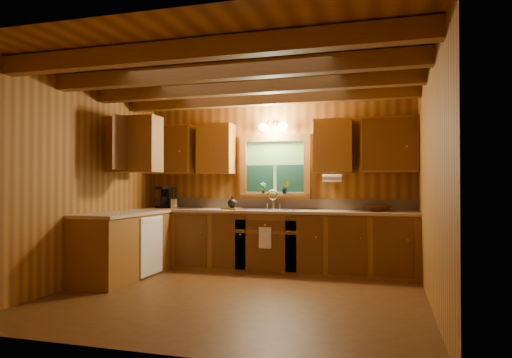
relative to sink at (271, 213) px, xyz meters
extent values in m
plane|color=#523013|center=(0.00, -1.60, -0.86)|extent=(4.20, 4.20, 0.00)
plane|color=brown|center=(0.00, -1.60, 1.74)|extent=(4.20, 4.20, 0.00)
plane|color=brown|center=(0.00, 0.30, 0.44)|extent=(4.20, 0.00, 4.20)
plane|color=brown|center=(0.00, -3.50, 0.44)|extent=(4.20, 0.00, 4.20)
plane|color=brown|center=(-2.10, -1.60, 0.44)|extent=(0.00, 3.80, 3.80)
plane|color=brown|center=(2.10, -1.60, 0.44)|extent=(0.00, 3.80, 3.80)
cube|color=brown|center=(0.00, -2.80, 1.63)|extent=(4.20, 0.14, 0.18)
cube|color=brown|center=(0.00, -2.00, 1.63)|extent=(4.20, 0.14, 0.18)
cube|color=brown|center=(0.00, -1.20, 1.63)|extent=(4.20, 0.14, 0.18)
cube|color=brown|center=(0.00, -0.40, 1.63)|extent=(4.20, 0.14, 0.18)
cube|color=brown|center=(0.00, -0.01, -0.43)|extent=(4.20, 0.62, 0.86)
cube|color=brown|center=(-1.79, -1.12, -0.43)|extent=(0.62, 1.60, 0.86)
cube|color=tan|center=(0.00, -0.01, 0.02)|extent=(4.20, 0.66, 0.04)
cube|color=tan|center=(-1.78, -1.12, 0.02)|extent=(0.64, 1.60, 0.04)
cube|color=tan|center=(0.00, 0.28, 0.12)|extent=(4.20, 0.02, 0.16)
cube|color=white|center=(-1.47, -0.92, -0.43)|extent=(0.02, 0.60, 0.80)
cube|color=brown|center=(-1.70, 0.13, 0.98)|extent=(0.78, 0.34, 0.78)
cube|color=brown|center=(-0.92, 0.13, 0.98)|extent=(0.55, 0.34, 0.78)
cube|color=brown|center=(0.92, 0.13, 0.98)|extent=(0.55, 0.34, 0.78)
cube|color=brown|center=(1.70, 0.13, 0.98)|extent=(0.78, 0.34, 0.78)
cube|color=brown|center=(-1.93, -0.92, 0.98)|extent=(0.34, 1.10, 0.78)
cube|color=brown|center=(0.00, 0.26, 1.14)|extent=(1.12, 0.08, 0.10)
cube|color=brown|center=(0.00, 0.26, 0.24)|extent=(1.12, 0.08, 0.10)
cube|color=brown|center=(-0.51, 0.26, 0.69)|extent=(0.10, 0.08, 0.80)
cube|color=brown|center=(0.51, 0.26, 0.69)|extent=(0.10, 0.08, 0.80)
cube|color=#447531|center=(0.00, 0.29, 0.69)|extent=(0.92, 0.01, 0.80)
cube|color=#12332B|center=(-0.24, 0.27, 0.52)|extent=(0.42, 0.02, 0.42)
cube|color=#12332B|center=(0.24, 0.27, 0.52)|extent=(0.42, 0.02, 0.42)
cylinder|color=black|center=(0.00, 0.27, 0.71)|extent=(0.92, 0.01, 0.01)
cube|color=brown|center=(0.00, 0.22, 0.26)|extent=(1.06, 0.14, 0.04)
cylinder|color=black|center=(0.00, 0.26, 1.37)|extent=(0.08, 0.03, 0.08)
cylinder|color=black|center=(-0.10, 0.20, 1.37)|extent=(0.09, 0.17, 0.08)
cylinder|color=black|center=(0.10, 0.20, 1.37)|extent=(0.09, 0.17, 0.08)
sphere|color=#FFE0A5|center=(-0.16, 0.14, 1.30)|extent=(0.13, 0.13, 0.13)
sphere|color=#FFE0A5|center=(0.16, 0.14, 1.30)|extent=(0.13, 0.13, 0.13)
cylinder|color=white|center=(0.92, -0.07, 0.51)|extent=(0.27, 0.11, 0.11)
cube|color=white|center=(0.00, -0.34, -0.34)|extent=(0.18, 0.01, 0.30)
cube|color=silver|center=(0.00, 0.00, 0.05)|extent=(0.82, 0.48, 0.02)
cube|color=#262628|center=(-0.19, 0.00, -0.02)|extent=(0.34, 0.40, 0.14)
cube|color=#262628|center=(0.19, 0.00, -0.02)|extent=(0.34, 0.40, 0.14)
cylinder|color=silver|center=(0.00, 0.18, 0.15)|extent=(0.04, 0.04, 0.22)
torus|color=silver|center=(0.00, 0.12, 0.26)|extent=(0.16, 0.02, 0.16)
cube|color=black|center=(-1.77, 0.05, 0.06)|extent=(0.19, 0.24, 0.03)
cube|color=black|center=(-1.77, 0.13, 0.23)|extent=(0.19, 0.09, 0.32)
cube|color=black|center=(-1.77, 0.03, 0.37)|extent=(0.19, 0.22, 0.04)
cylinder|color=black|center=(-1.77, 0.02, 0.15)|extent=(0.12, 0.12, 0.14)
cylinder|color=silver|center=(-1.57, -0.04, 0.12)|extent=(0.12, 0.12, 0.15)
cylinder|color=black|center=(-1.58, -0.05, 0.28)|extent=(0.03, 0.04, 0.22)
cylinder|color=black|center=(-1.57, -0.04, 0.28)|extent=(0.01, 0.01, 0.22)
cylinder|color=black|center=(-1.55, -0.02, 0.28)|extent=(0.03, 0.04, 0.22)
cylinder|color=black|center=(-1.54, -0.02, 0.28)|extent=(0.04, 0.06, 0.22)
cube|color=#573212|center=(-0.58, -0.09, 0.06)|extent=(0.33, 0.28, 0.02)
sphere|color=black|center=(-0.58, -0.09, 0.14)|extent=(0.14, 0.14, 0.14)
cylinder|color=black|center=(-0.58, -0.09, 0.23)|extent=(0.02, 0.02, 0.04)
imported|color=#48230C|center=(1.55, 0.04, 0.09)|extent=(0.44, 0.44, 0.09)
imported|color=#573212|center=(-0.17, 0.19, 0.37)|extent=(0.11, 0.10, 0.18)
imported|color=#573212|center=(0.18, 0.18, 0.38)|extent=(0.10, 0.08, 0.19)
camera|label=1|loc=(1.65, -6.59, 0.41)|focal=31.95mm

